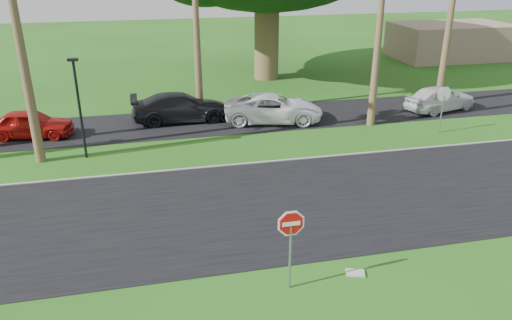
{
  "coord_description": "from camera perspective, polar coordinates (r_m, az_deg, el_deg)",
  "views": [
    {
      "loc": [
        -3.03,
        -14.27,
        8.9
      ],
      "look_at": [
        0.71,
        2.24,
        1.8
      ],
      "focal_mm": 35.0,
      "sensor_mm": 36.0,
      "label": 1
    }
  ],
  "objects": [
    {
      "name": "parking_strip",
      "position": [
        28.37,
        -6.02,
        4.35
      ],
      "size": [
        120.0,
        5.0,
        0.02
      ],
      "primitive_type": "cube",
      "color": "black",
      "rests_on": "ground"
    },
    {
      "name": "building_far",
      "position": [
        49.06,
        21.37,
        12.56
      ],
      "size": [
        10.0,
        6.0,
        3.0
      ],
      "primitive_type": "cube",
      "color": "gray",
      "rests_on": "ground"
    },
    {
      "name": "car_red",
      "position": [
        28.15,
        -24.39,
        3.77
      ],
      "size": [
        4.4,
        2.28,
        1.43
      ],
      "primitive_type": "imported",
      "rotation": [
        0.0,
        0.0,
        1.43
      ],
      "color": "#A7120D",
      "rests_on": "ground"
    },
    {
      "name": "utility_slab",
      "position": [
        15.55,
        11.28,
        -12.54
      ],
      "size": [
        0.63,
        0.5,
        0.06
      ],
      "primitive_type": "cube",
      "rotation": [
        0.0,
        0.0,
        -0.31
      ],
      "color": "#A4A49C",
      "rests_on": "ground"
    },
    {
      "name": "stop_sign_near",
      "position": [
        13.79,
        4.0,
        -8.42
      ],
      "size": [
        1.05,
        0.07,
        2.62
      ],
      "color": "gray",
      "rests_on": "ground"
    },
    {
      "name": "streetlight_right",
      "position": [
        23.8,
        -19.59,
        6.2
      ],
      "size": [
        0.45,
        0.25,
        4.64
      ],
      "color": "black",
      "rests_on": "ground"
    },
    {
      "name": "car_dark",
      "position": [
        28.52,
        -8.61,
        5.95
      ],
      "size": [
        5.45,
        2.28,
        1.57
      ],
      "primitive_type": "imported",
      "rotation": [
        0.0,
        0.0,
        1.59
      ],
      "color": "black",
      "rests_on": "ground"
    },
    {
      "name": "stop_sign_far",
      "position": [
        27.8,
        20.63,
        6.42
      ],
      "size": [
        1.05,
        0.07,
        2.62
      ],
      "rotation": [
        0.0,
        0.0,
        3.14
      ],
      "color": "gray",
      "rests_on": "ground"
    },
    {
      "name": "ground",
      "position": [
        17.09,
        -0.68,
        -8.64
      ],
      "size": [
        120.0,
        120.0,
        0.0
      ],
      "primitive_type": "plane",
      "color": "#254A12",
      "rests_on": "ground"
    },
    {
      "name": "curb",
      "position": [
        22.38,
        -3.94,
        -0.66
      ],
      "size": [
        120.0,
        0.12,
        0.06
      ],
      "primitive_type": "cube",
      "color": "gray",
      "rests_on": "ground"
    },
    {
      "name": "car_minivan",
      "position": [
        28.12,
        2.01,
        5.91
      ],
      "size": [
        5.89,
        3.58,
        1.53
      ],
      "primitive_type": "imported",
      "rotation": [
        0.0,
        0.0,
        1.37
      ],
      "color": "white",
      "rests_on": "ground"
    },
    {
      "name": "car_pickup",
      "position": [
        32.07,
        20.29,
        6.63
      ],
      "size": [
        4.79,
        2.88,
        1.53
      ],
      "primitive_type": "imported",
      "rotation": [
        0.0,
        0.0,
        1.83
      ],
      "color": "silver",
      "rests_on": "ground"
    },
    {
      "name": "road",
      "position": [
        18.79,
        -1.97,
        -5.51
      ],
      "size": [
        120.0,
        8.0,
        0.02
      ],
      "primitive_type": "cube",
      "color": "black",
      "rests_on": "ground"
    }
  ]
}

